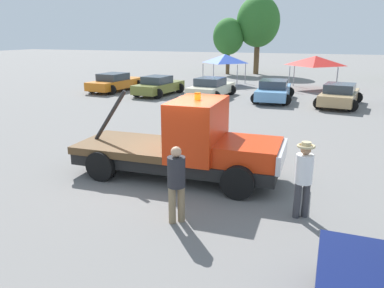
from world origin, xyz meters
name	(u,v)px	position (x,y,z in m)	size (l,w,h in m)	color
ground_plane	(176,176)	(0.00, 0.00, 0.00)	(160.00, 160.00, 0.00)	slate
tow_truck	(188,146)	(0.38, 0.01, 0.98)	(6.16, 2.43, 2.54)	black
person_near_truck	(304,174)	(3.72, -1.40, 1.07)	(0.40, 0.40, 1.81)	#38383D
person_at_hood	(176,179)	(1.13, -2.64, 1.03)	(0.39, 0.39, 1.78)	#847051
parked_car_orange	(115,82)	(-11.18, 14.65, 0.65)	(2.69, 5.00, 1.34)	orange
parked_car_olive	(158,86)	(-7.29, 14.03, 0.65)	(2.67, 4.52, 1.34)	olive
parked_car_cream	(211,88)	(-3.52, 14.34, 0.65)	(2.65, 4.65, 1.34)	beige
parked_car_skyblue	(274,90)	(0.61, 14.55, 0.65)	(2.61, 4.87, 1.34)	#669ED1
parked_car_tan	(339,95)	(4.53, 13.99, 0.65)	(2.78, 4.77, 1.34)	tan
canopy_tent_blue	(225,59)	(-4.53, 21.19, 2.16)	(2.96, 2.96, 2.52)	#9E9EA3
canopy_tent_red	(315,61)	(2.69, 20.80, 2.18)	(3.40, 3.40, 2.54)	#9E9EA3
tree_center	(228,37)	(-6.66, 29.87, 3.87)	(3.23, 3.23, 5.77)	brown
tree_right	(258,22)	(-3.84, 31.09, 5.37)	(4.48, 4.48, 8.00)	brown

